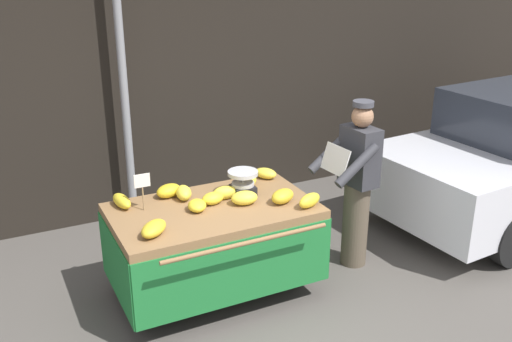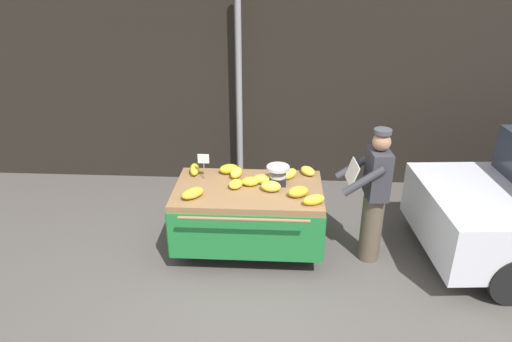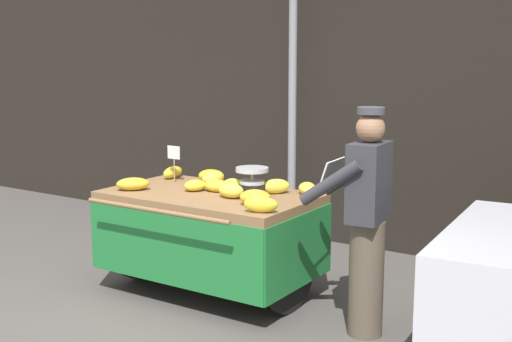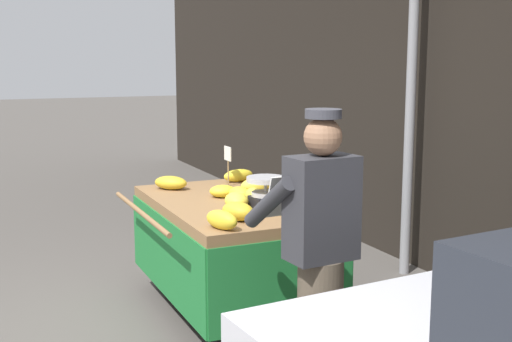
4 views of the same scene
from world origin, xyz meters
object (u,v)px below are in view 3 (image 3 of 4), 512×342
Objects in this scene: banana_bunch_10 at (276,186)px; banana_bunch_11 at (307,188)px; street_pole at (292,104)px; banana_bunch_0 at (173,172)px; banana_bunch_4 at (261,204)px; banana_bunch_2 at (234,186)px; banana_bunch_9 at (231,191)px; banana_bunch_3 at (255,197)px; banana_bunch_5 at (133,184)px; banana_bunch_1 at (195,185)px; price_sign at (174,156)px; banana_bunch_8 at (216,186)px; vendor_person at (366,221)px; banana_bunch_6 at (213,179)px; banana_bunch_7 at (211,176)px; banana_cart at (210,219)px; weighing_scale at (252,181)px.

banana_bunch_10 is 1.07× the size of banana_bunch_11.
street_pole is 1.66m from banana_bunch_0.
street_pole is 11.80× the size of banana_bunch_4.
banana_bunch_2 is 0.99× the size of banana_bunch_11.
banana_bunch_9 is (0.10, -0.19, 0.00)m from banana_bunch_2.
banana_bunch_11 is (0.14, 0.60, -0.01)m from banana_bunch_3.
banana_bunch_2 reaches higher than banana_bunch_5.
banana_bunch_0 is at bearing 157.08° from banana_bunch_3.
street_pole is at bearing 105.64° from banana_bunch_9.
banana_bunch_5 is at bearing -149.76° from banana_bunch_1.
price_sign is at bearing -175.92° from banana_bunch_10.
banana_bunch_8 is at bearing -158.16° from banana_bunch_2.
banana_bunch_1 is at bearing -154.91° from banana_bunch_11.
price_sign reaches higher than banana_bunch_1.
banana_bunch_6 is at bearing 168.00° from vendor_person.
banana_bunch_11 is at bearing 0.86° from banana_bunch_7.
banana_cart is at bearing 153.97° from banana_bunch_4.
banana_bunch_2 is 0.16m from banana_bunch_8.
price_sign is at bearing -171.11° from banana_bunch_11.
banana_bunch_2 is at bearing 140.23° from banana_bunch_4.
banana_bunch_0 is 0.68m from banana_bunch_1.
banana_bunch_5 is at bearing -157.23° from weighing_scale.
price_sign is 1.49× the size of banana_bunch_2.
banana_bunch_8 is (-0.33, -0.07, -0.06)m from weighing_scale.
banana_bunch_5 is 1.26m from banana_bunch_10.
weighing_scale is at bearing 19.92° from banana_cart.
banana_bunch_9 is at bearing -37.85° from banana_bunch_6.
weighing_scale reaches higher than banana_bunch_0.
banana_bunch_9 is (0.45, -0.35, -0.00)m from banana_bunch_6.
banana_bunch_10 is (-0.27, 0.65, 0.00)m from banana_bunch_4.
banana_bunch_3 is at bearing -13.80° from banana_bunch_1.
banana_cart is 1.51m from vendor_person.
price_sign is 1.37× the size of banana_bunch_10.
banana_bunch_5 reaches higher than banana_bunch_8.
street_pole is 2.69m from vendor_person.
banana_bunch_10 reaches higher than banana_bunch_1.
banana_bunch_1 is 0.90× the size of banana_bunch_2.
weighing_scale is at bearing 169.88° from vendor_person.
banana_bunch_5 is at bearing -128.99° from banana_bunch_6.
banana_bunch_0 is at bearing 164.67° from banana_bunch_2.
weighing_scale reaches higher than banana_bunch_4.
street_pole is 1.85m from banana_bunch_11.
banana_bunch_3 is at bearing 132.79° from banana_bunch_4.
price_sign is 0.76m from banana_bunch_2.
price_sign is at bearing -100.45° from street_pole.
street_pole is 2.29m from banana_bunch_3.
banana_bunch_1 is at bearing -158.38° from banana_bunch_2.
banana_bunch_6 is (-0.77, 0.47, -0.00)m from banana_bunch_3.
banana_bunch_4 is at bearing -157.58° from vendor_person.
banana_bunch_10 is (0.67, 0.00, 0.00)m from banana_bunch_6.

